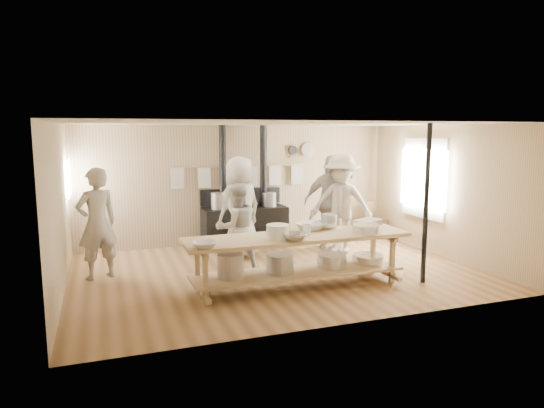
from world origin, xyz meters
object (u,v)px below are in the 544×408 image
object	(u,v)px
stove	(244,222)
cook_left	(237,227)
roasting_pan	(368,223)
cook_far_left	(97,224)
chair	(376,227)
cook_right	(332,202)
prep_table	(297,256)
cook_center	(240,208)
cook_by_window	(341,204)

from	to	relation	value
stove	cook_left	size ratio (longest dim) A/B	1.65
roasting_pan	cook_left	bearing A→B (deg)	157.28
cook_far_left	chair	bearing A→B (deg)	168.26
cook_right	chair	bearing A→B (deg)	-125.04
cook_left	roasting_pan	distance (m)	2.28
roasting_pan	cook_far_left	bearing A→B (deg)	164.26
cook_right	chair	xyz separation A→B (m)	(1.48, 0.62, -0.74)
prep_table	cook_right	size ratio (longest dim) A/B	1.82
cook_center	chair	size ratio (longest dim) A/B	2.39
chair	cook_left	bearing A→B (deg)	177.92
prep_table	roasting_pan	distance (m)	1.54
cook_left	cook_right	world-z (taller)	cook_right
prep_table	cook_right	xyz separation A→B (m)	(1.68, 2.17, 0.47)
prep_table	cook_left	xyz separation A→B (m)	(-0.65, 1.21, 0.27)
stove	cook_center	bearing A→B (deg)	-110.38
stove	roasting_pan	xyz separation A→B (m)	(1.46, -2.69, 0.38)
roasting_pan	cook_by_window	bearing A→B (deg)	80.12
cook_far_left	cook_center	size ratio (longest dim) A/B	0.95
stove	chair	distance (m)	3.17
stove	cook_far_left	world-z (taller)	stove
cook_far_left	cook_center	distance (m)	2.67
stove	cook_center	distance (m)	1.13
cook_left	cook_center	world-z (taller)	cook_center
stove	cook_left	xyz separation A→B (m)	(-0.65, -1.81, 0.27)
cook_center	cook_right	distance (m)	2.03
cook_center	roasting_pan	distance (m)	2.51
stove	cook_by_window	distance (m)	2.14
prep_table	chair	bearing A→B (deg)	41.54
stove	roasting_pan	world-z (taller)	stove
cook_left	cook_right	bearing A→B (deg)	-160.69
chair	cook_by_window	bearing A→B (deg)	-171.10
cook_left	chair	bearing A→B (deg)	-160.49
chair	stove	bearing A→B (deg)	151.21
roasting_pan	cook_right	bearing A→B (deg)	83.22
stove	cook_right	xyz separation A→B (m)	(1.67, -0.85, 0.47)
cook_right	cook_left	bearing A→B (deg)	54.44
roasting_pan	chair	bearing A→B (deg)	55.47
cook_center	cook_far_left	bearing A→B (deg)	-12.57
cook_center	cook_by_window	world-z (taller)	cook_by_window
cook_by_window	prep_table	bearing A→B (deg)	-96.62
cook_far_left	cook_by_window	world-z (taller)	cook_by_window
cook_far_left	cook_center	xyz separation A→B (m)	(2.62, 0.48, 0.05)
roasting_pan	prep_table	bearing A→B (deg)	-167.24
cook_center	chair	world-z (taller)	cook_center
cook_by_window	roasting_pan	bearing A→B (deg)	-63.46
chair	roasting_pan	size ratio (longest dim) A/B	1.79
cook_left	prep_table	bearing A→B (deg)	114.95
prep_table	cook_right	distance (m)	2.78
cook_right	cook_by_window	distance (m)	0.33
stove	cook_by_window	xyz separation A→B (m)	(1.72, -1.18, 0.49)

